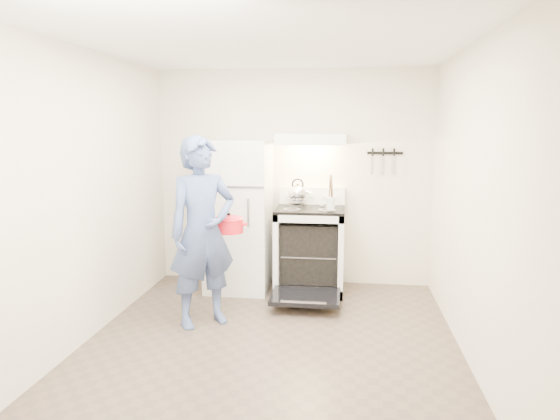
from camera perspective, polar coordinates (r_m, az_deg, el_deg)
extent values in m
plane|color=brown|center=(4.45, -1.08, -14.98)|extent=(3.60, 3.60, 0.00)
cube|color=beige|center=(5.87, 1.51, 3.68)|extent=(3.20, 0.02, 2.50)
cube|color=white|center=(5.67, -4.72, -0.63)|extent=(0.70, 0.70, 1.70)
cube|color=white|center=(5.67, 3.45, -4.66)|extent=(0.76, 0.65, 0.92)
cube|color=black|center=(5.57, 3.49, 0.08)|extent=(0.76, 0.65, 0.03)
cube|color=white|center=(5.83, 3.70, 1.65)|extent=(0.76, 0.07, 0.20)
cube|color=black|center=(5.20, 2.93, -9.85)|extent=(0.70, 0.54, 0.04)
cube|color=slate|center=(5.67, 3.44, -4.86)|extent=(0.60, 0.52, 0.01)
cube|color=white|center=(5.57, 3.63, 8.09)|extent=(0.76, 0.50, 0.12)
cube|color=black|center=(5.82, 11.91, 6.39)|extent=(0.40, 0.02, 0.03)
cylinder|color=#90724C|center=(5.67, 4.02, -4.72)|extent=(0.30, 0.30, 0.02)
cylinder|color=silver|center=(5.29, 5.82, 0.74)|extent=(0.11, 0.11, 0.13)
imported|color=#384472|center=(4.66, -8.84, -2.52)|extent=(0.77, 0.73, 1.77)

